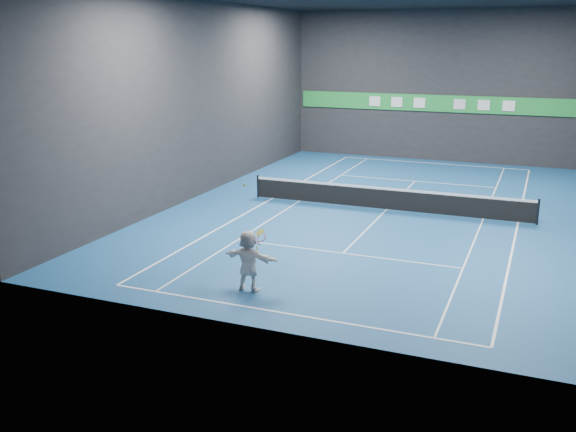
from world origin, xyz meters
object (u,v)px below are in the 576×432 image
at_px(tennis_net, 387,198).
at_px(tennis_racket, 261,239).
at_px(player, 249,260).
at_px(tennis_ball, 245,185).

xyz_separation_m(tennis_net, tennis_racket, (-1.21, -10.66, 1.09)).
relative_size(player, tennis_racket, 2.54).
bearing_deg(player, tennis_ball, -41.42).
relative_size(player, tennis_net, 0.15).
xyz_separation_m(player, tennis_racket, (0.38, 0.05, 0.70)).
relative_size(tennis_ball, tennis_net, 0.01).
bearing_deg(tennis_racket, player, -172.80).
bearing_deg(tennis_net, player, -98.43).
bearing_deg(tennis_net, tennis_ball, -99.48).
relative_size(tennis_ball, tennis_racket, 0.09).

